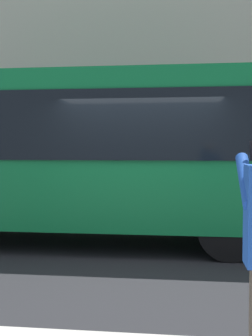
% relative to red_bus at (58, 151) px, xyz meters
% --- Properties ---
extents(ground_plane, '(60.00, 60.00, 0.00)m').
position_rel_red_bus_xyz_m(ground_plane, '(-1.65, 0.79, -1.68)').
color(ground_plane, '#232326').
extents(building_facade_far, '(28.00, 1.55, 12.00)m').
position_rel_red_bus_xyz_m(building_facade_far, '(-1.67, -6.01, 4.30)').
color(building_facade_far, beige).
rests_on(building_facade_far, ground_plane).
extents(red_bus, '(9.05, 2.54, 3.08)m').
position_rel_red_bus_xyz_m(red_bus, '(0.00, 0.00, 0.00)').
color(red_bus, '#0F7238').
rests_on(red_bus, ground_plane).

